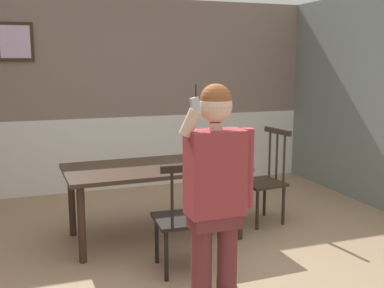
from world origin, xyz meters
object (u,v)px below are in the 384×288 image
object	(u,v)px
chair_by_doorway	(183,218)
chair_near_window	(265,179)
person_figure	(216,193)
dining_table	(155,174)

from	to	relation	value
chair_by_doorway	chair_near_window	bearing A→B (deg)	38.05
chair_near_window	chair_by_doorway	xyz separation A→B (m)	(-1.26, -0.89, -0.02)
chair_near_window	person_figure	world-z (taller)	person_figure
dining_table	person_figure	distance (m)	1.73
dining_table	person_figure	size ratio (longest dim) A/B	1.09
chair_near_window	person_figure	xyz separation A→B (m)	(-1.32, -1.75, 0.45)
dining_table	chair_near_window	world-z (taller)	chair_near_window
dining_table	chair_by_doorway	bearing A→B (deg)	-88.56
chair_by_doorway	person_figure	xyz separation A→B (m)	(-0.06, -0.86, 0.47)
chair_near_window	chair_by_doorway	bearing A→B (deg)	117.36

